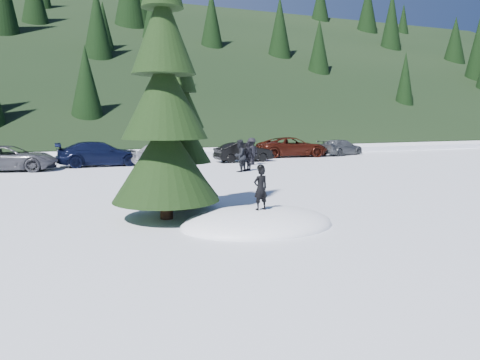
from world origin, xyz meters
name	(u,v)px	position (x,y,z in m)	size (l,w,h in m)	color
ground	(258,225)	(0.00, 0.00, 0.00)	(200.00, 200.00, 0.00)	white
snow_mound	(258,225)	(0.00, 0.00, 0.00)	(4.48, 3.52, 0.96)	white
forest_hillside	(85,44)	(0.00, 54.00, 12.50)	(200.00, 60.00, 25.00)	black
spruce_tall	(164,108)	(-2.20, 1.80, 3.32)	(3.20, 3.20, 8.60)	black
spruce_short	(185,146)	(-1.20, 3.20, 2.10)	(2.20, 2.20, 5.37)	black
child_skier	(261,188)	(-0.02, -0.21, 1.08)	(0.44, 0.29, 1.20)	black
adult_0	(240,156)	(4.55, 12.29, 0.91)	(0.88, 0.69, 1.81)	black
adult_1	(248,156)	(5.22, 12.60, 0.83)	(0.98, 0.41, 1.67)	black
adult_2	(252,151)	(6.77, 15.60, 0.88)	(1.13, 0.65, 1.75)	black
car_2	(10,158)	(-7.41, 17.75, 0.73)	(2.41, 5.22, 1.45)	#4A4B52
car_3	(100,154)	(-2.32, 18.60, 0.77)	(2.16, 5.30, 1.54)	black
car_4	(165,154)	(1.59, 17.58, 0.74)	(1.74, 4.33, 1.48)	#9A9CA3
car_5	(244,152)	(7.13, 17.76, 0.66)	(1.41, 4.03, 1.33)	black
car_6	(292,147)	(12.29, 20.15, 0.76)	(2.53, 5.48, 1.52)	#341009
car_7	(341,147)	(16.68, 20.04, 0.63)	(1.77, 4.35, 1.26)	#484C4F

